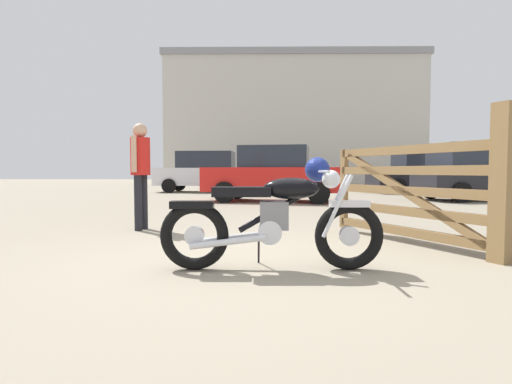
{
  "coord_description": "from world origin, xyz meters",
  "views": [
    {
      "loc": [
        0.2,
        -3.95,
        0.92
      ],
      "look_at": [
        0.05,
        0.49,
        0.68
      ],
      "focal_mm": 27.48,
      "sensor_mm": 36.0,
      "label": 1
    }
  ],
  "objects_px": {
    "bystander": "(140,165)",
    "dark_sedan_left": "(275,174)",
    "timber_gate": "(424,189)",
    "red_hatchback_near": "(479,171)",
    "pale_sedan_back": "(203,171)",
    "vintage_motorcycle": "(277,217)",
    "white_estate_far": "(421,173)"
  },
  "relations": [
    {
      "from": "vintage_motorcycle",
      "to": "timber_gate",
      "type": "height_order",
      "value": "timber_gate"
    },
    {
      "from": "white_estate_far",
      "to": "pale_sedan_back",
      "type": "height_order",
      "value": "pale_sedan_back"
    },
    {
      "from": "vintage_motorcycle",
      "to": "red_hatchback_near",
      "type": "xyz_separation_m",
      "value": [
        6.51,
        8.88,
        0.43
      ]
    },
    {
      "from": "timber_gate",
      "to": "bystander",
      "type": "relative_size",
      "value": 1.37
    },
    {
      "from": "red_hatchback_near",
      "to": "pale_sedan_back",
      "type": "relative_size",
      "value": 1.03
    },
    {
      "from": "vintage_motorcycle",
      "to": "bystander",
      "type": "height_order",
      "value": "bystander"
    },
    {
      "from": "white_estate_far",
      "to": "pale_sedan_back",
      "type": "xyz_separation_m",
      "value": [
        -9.3,
        0.6,
        0.08
      ]
    },
    {
      "from": "pale_sedan_back",
      "to": "timber_gate",
      "type": "bearing_deg",
      "value": 112.82
    },
    {
      "from": "dark_sedan_left",
      "to": "red_hatchback_near",
      "type": "relative_size",
      "value": 1.08
    },
    {
      "from": "bystander",
      "to": "dark_sedan_left",
      "type": "relative_size",
      "value": 0.38
    },
    {
      "from": "vintage_motorcycle",
      "to": "white_estate_far",
      "type": "xyz_separation_m",
      "value": [
        6.29,
        12.97,
        0.34
      ]
    },
    {
      "from": "red_hatchback_near",
      "to": "bystander",
      "type": "bearing_deg",
      "value": -150.43
    },
    {
      "from": "white_estate_far",
      "to": "red_hatchback_near",
      "type": "height_order",
      "value": "red_hatchback_near"
    },
    {
      "from": "timber_gate",
      "to": "dark_sedan_left",
      "type": "xyz_separation_m",
      "value": [
        -1.71,
        7.13,
        0.13
      ]
    },
    {
      "from": "timber_gate",
      "to": "pale_sedan_back",
      "type": "xyz_separation_m",
      "value": [
        -4.81,
        12.43,
        0.21
      ]
    },
    {
      "from": "bystander",
      "to": "pale_sedan_back",
      "type": "relative_size",
      "value": 0.42
    },
    {
      "from": "bystander",
      "to": "pale_sedan_back",
      "type": "distance_m",
      "value": 11.22
    },
    {
      "from": "white_estate_far",
      "to": "red_hatchback_near",
      "type": "xyz_separation_m",
      "value": [
        0.23,
        -4.09,
        0.08
      ]
    },
    {
      "from": "red_hatchback_near",
      "to": "dark_sedan_left",
      "type": "bearing_deg",
      "value": 177.93
    },
    {
      "from": "vintage_motorcycle",
      "to": "pale_sedan_back",
      "type": "bearing_deg",
      "value": 100.5
    },
    {
      "from": "bystander",
      "to": "white_estate_far",
      "type": "distance_m",
      "value": 13.49
    },
    {
      "from": "timber_gate",
      "to": "red_hatchback_near",
      "type": "height_order",
      "value": "red_hatchback_near"
    },
    {
      "from": "pale_sedan_back",
      "to": "dark_sedan_left",
      "type": "bearing_deg",
      "value": 122.04
    },
    {
      "from": "dark_sedan_left",
      "to": "white_estate_far",
      "type": "relative_size",
      "value": 1.01
    },
    {
      "from": "bystander",
      "to": "red_hatchback_near",
      "type": "distance_m",
      "value": 10.77
    },
    {
      "from": "vintage_motorcycle",
      "to": "red_hatchback_near",
      "type": "relative_size",
      "value": 0.51
    },
    {
      "from": "dark_sedan_left",
      "to": "red_hatchback_near",
      "type": "height_order",
      "value": "red_hatchback_near"
    },
    {
      "from": "white_estate_far",
      "to": "vintage_motorcycle",
      "type": "bearing_deg",
      "value": -121.41
    },
    {
      "from": "vintage_motorcycle",
      "to": "timber_gate",
      "type": "bearing_deg",
      "value": 30.25
    },
    {
      "from": "bystander",
      "to": "dark_sedan_left",
      "type": "height_order",
      "value": "dark_sedan_left"
    },
    {
      "from": "pale_sedan_back",
      "to": "bystander",
      "type": "bearing_deg",
      "value": 96.44
    },
    {
      "from": "bystander",
      "to": "pale_sedan_back",
      "type": "bearing_deg",
      "value": 105.46
    }
  ]
}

